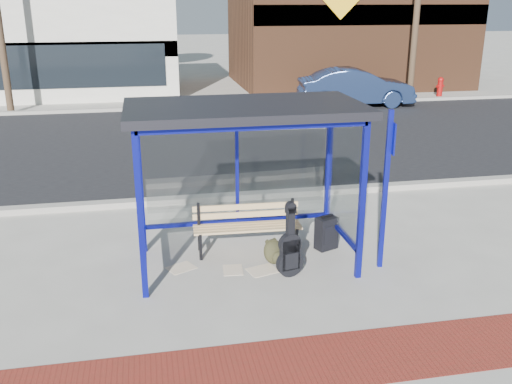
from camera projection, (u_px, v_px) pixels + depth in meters
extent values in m
plane|color=#B2ADA0|center=(246.00, 263.00, 8.63)|extent=(120.00, 120.00, 0.00)
cube|color=maroon|center=(287.00, 365.00, 6.21)|extent=(60.00, 1.00, 0.01)
cube|color=gray|center=(220.00, 198.00, 11.31)|extent=(60.00, 0.25, 0.12)
cube|color=black|center=(196.00, 141.00, 16.07)|extent=(60.00, 10.00, 0.00)
cube|color=gray|center=(183.00, 107.00, 20.79)|extent=(60.00, 0.25, 0.12)
cube|color=#B2ADA0|center=(180.00, 100.00, 22.58)|extent=(60.00, 4.00, 0.01)
cube|color=#0C108A|center=(140.00, 217.00, 7.30)|extent=(0.08, 0.08, 2.30)
cube|color=#0C108A|center=(362.00, 202.00, 7.84)|extent=(0.08, 0.08, 2.30)
cube|color=#0C108A|center=(140.00, 182.00, 8.69)|extent=(0.08, 0.08, 2.30)
cube|color=#0C108A|center=(328.00, 171.00, 9.23)|extent=(0.08, 0.08, 2.30)
cube|color=#0C108A|center=(236.00, 106.00, 8.61)|extent=(3.00, 0.08, 0.08)
cube|color=#0C108A|center=(255.00, 127.00, 7.21)|extent=(3.00, 0.08, 0.08)
cube|color=#0C108A|center=(135.00, 120.00, 7.64)|extent=(0.08, 1.50, 0.08)
cube|color=#0C108A|center=(348.00, 112.00, 8.18)|extent=(0.08, 1.50, 0.08)
cube|color=#0C108A|center=(238.00, 221.00, 9.20)|extent=(3.00, 0.08, 0.06)
cube|color=#0C108A|center=(144.00, 247.00, 8.23)|extent=(0.08, 1.50, 0.06)
cube|color=#0C108A|center=(341.00, 231.00, 8.78)|extent=(0.08, 1.50, 0.06)
cube|color=#0C108A|center=(237.00, 164.00, 8.90)|extent=(0.05, 0.05, 1.90)
cube|color=silver|center=(237.00, 167.00, 8.91)|extent=(2.84, 0.01, 1.82)
cube|color=silver|center=(139.00, 187.00, 7.94)|extent=(0.02, 1.34, 1.82)
cube|color=silver|center=(344.00, 175.00, 8.48)|extent=(0.02, 1.34, 1.82)
cube|color=black|center=(245.00, 108.00, 7.88)|extent=(3.30, 1.80, 0.12)
cube|color=#59331E|center=(346.00, 13.00, 26.26)|extent=(10.00, 7.00, 6.40)
cube|color=black|center=(375.00, 15.00, 23.05)|extent=(10.00, 0.10, 0.80)
cylinder|color=#4C3826|center=(106.00, 28.00, 27.75)|extent=(0.36, 0.36, 5.00)
cylinder|color=#4C3826|center=(403.00, 25.00, 30.55)|extent=(0.36, 0.36, 5.00)
cube|color=black|center=(201.00, 247.00, 8.68)|extent=(0.05, 0.05, 0.42)
cube|color=black|center=(199.00, 227.00, 8.96)|extent=(0.05, 0.05, 0.79)
cube|color=black|center=(200.00, 242.00, 8.85)|extent=(0.06, 0.38, 0.05)
cube|color=black|center=(297.00, 241.00, 8.89)|extent=(0.05, 0.05, 0.42)
cube|color=black|center=(292.00, 222.00, 9.17)|extent=(0.05, 0.05, 0.79)
cube|color=black|center=(294.00, 237.00, 9.06)|extent=(0.06, 0.38, 0.05)
cube|color=#D9B47D|center=(249.00, 231.00, 8.74)|extent=(1.68, 0.16, 0.03)
cube|color=#D9B47D|center=(248.00, 228.00, 8.84)|extent=(1.68, 0.16, 0.03)
cube|color=#D9B47D|center=(247.00, 226.00, 8.94)|extent=(1.68, 0.16, 0.03)
cube|color=#D9B47D|center=(246.00, 223.00, 9.03)|extent=(1.68, 0.16, 0.03)
cube|color=#D9B47D|center=(246.00, 214.00, 9.02)|extent=(1.68, 0.10, 0.09)
cube|color=#D9B47D|center=(246.00, 207.00, 8.98)|extent=(1.68, 0.10, 0.09)
cylinder|color=black|center=(290.00, 263.00, 8.18)|extent=(0.40, 0.20, 0.39)
cylinder|color=black|center=(290.00, 244.00, 8.08)|extent=(0.34, 0.18, 0.32)
cube|color=black|center=(290.00, 254.00, 8.13)|extent=(0.30, 0.17, 0.46)
cube|color=black|center=(290.00, 223.00, 7.98)|extent=(0.12, 0.12, 0.46)
cube|color=black|center=(291.00, 210.00, 7.92)|extent=(0.16, 0.12, 0.09)
cube|color=black|center=(326.00, 233.00, 9.04)|extent=(0.39, 0.32, 0.53)
cylinder|color=black|center=(320.00, 249.00, 9.06)|extent=(0.12, 0.20, 0.05)
cylinder|color=black|center=(332.00, 246.00, 9.19)|extent=(0.12, 0.20, 0.05)
cube|color=black|center=(327.00, 216.00, 8.95)|extent=(0.21, 0.11, 0.04)
cube|color=black|center=(331.00, 234.00, 8.95)|extent=(0.25, 0.11, 0.29)
ellipsoid|color=#282716|center=(274.00, 252.00, 8.58)|extent=(0.38, 0.32, 0.38)
ellipsoid|color=#282716|center=(278.00, 258.00, 8.50)|extent=(0.22, 0.18, 0.20)
cube|color=#282716|center=(273.00, 240.00, 8.54)|extent=(0.11, 0.07, 0.03)
cube|color=#0C1189|center=(385.00, 191.00, 8.16)|extent=(0.08, 0.08, 2.36)
cube|color=#0C1189|center=(392.00, 138.00, 7.91)|extent=(0.07, 0.29, 0.44)
cube|color=white|center=(233.00, 270.00, 8.41)|extent=(0.32, 0.39, 0.01)
cube|color=white|center=(181.00, 268.00, 8.47)|extent=(0.49, 0.45, 0.01)
cube|color=white|center=(263.00, 270.00, 8.39)|extent=(0.50, 0.44, 0.01)
imported|color=#1B2B4E|center=(356.00, 87.00, 21.20)|extent=(4.35, 1.89, 1.39)
cylinder|color=#A00C0B|center=(440.00, 89.00, 23.29)|extent=(0.22, 0.22, 0.65)
sphere|color=#A00C0B|center=(441.00, 80.00, 23.17)|extent=(0.24, 0.24, 0.24)
cylinder|color=#A00C0B|center=(440.00, 86.00, 23.25)|extent=(0.36, 0.21, 0.11)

